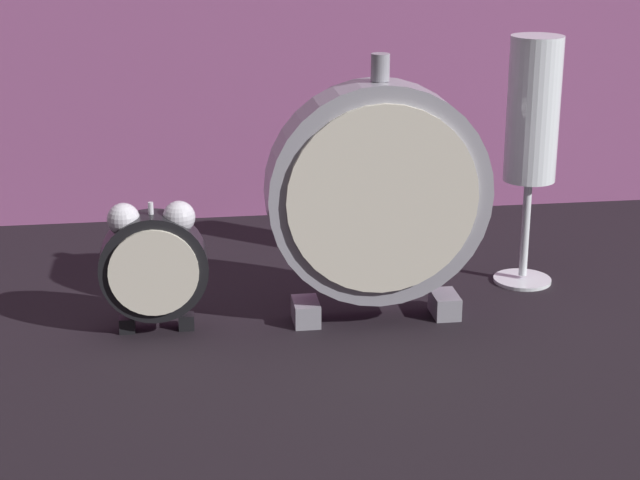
% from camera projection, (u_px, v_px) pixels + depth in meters
% --- Properties ---
extents(ground_plane, '(4.00, 4.00, 0.00)m').
position_uv_depth(ground_plane, '(335.00, 338.00, 0.81)').
color(ground_plane, black).
extents(alarm_clock_twin_bell, '(0.08, 0.03, 0.10)m').
position_uv_depth(alarm_clock_twin_bell, '(154.00, 261.00, 0.81)').
color(alarm_clock_twin_bell, black).
rests_on(alarm_clock_twin_bell, ground_plane).
extents(mantel_clock_silver, '(0.17, 0.04, 0.21)m').
position_uv_depth(mantel_clock_silver, '(378.00, 195.00, 0.81)').
color(mantel_clock_silver, gray).
rests_on(mantel_clock_silver, ground_plane).
extents(champagne_flute, '(0.05, 0.05, 0.21)m').
position_uv_depth(champagne_flute, '(532.00, 126.00, 0.88)').
color(champagne_flute, silver).
rests_on(champagne_flute, ground_plane).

